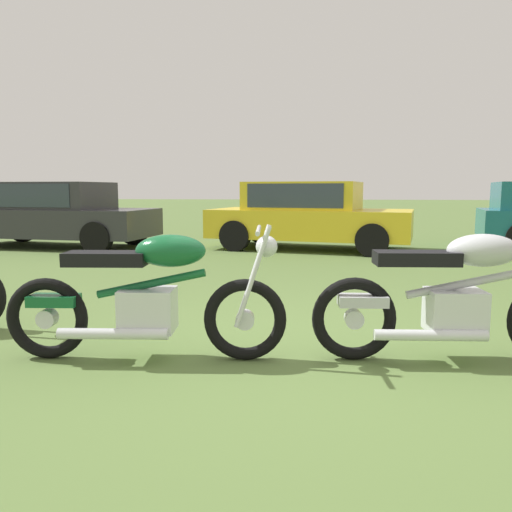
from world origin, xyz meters
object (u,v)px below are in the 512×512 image
Objects in this scene: motorcycle_silver at (456,298)px; car_yellow at (307,212)px; motorcycle_green at (148,297)px; car_charcoal at (47,209)px.

motorcycle_silver is 7.15m from car_yellow.
car_yellow is (-1.18, 7.04, 0.31)m from motorcycle_silver.
motorcycle_silver is at bearing 0.49° from motorcycle_green.
car_charcoal is at bearing 131.06° from motorcycle_silver.
motorcycle_silver is at bearing -38.37° from car_charcoal.
car_yellow is at bearing 95.04° from motorcycle_silver.
motorcycle_green is at bearing -50.32° from car_charcoal.
car_charcoal is 1.01× the size of car_yellow.
car_yellow is at bearing 76.44° from motorcycle_green.
motorcycle_silver is 0.46× the size of car_charcoal.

